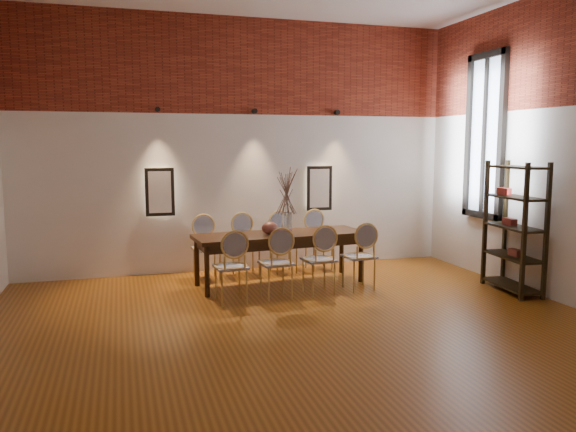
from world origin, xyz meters
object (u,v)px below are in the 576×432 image
object	(u,v)px
chair_near_d	(359,256)
bowl	(270,228)
dining_table	(280,259)
chair_far_b	(246,246)
chair_near_c	(319,259)
book	(276,231)
chair_far_a	(207,248)
chair_near_a	(231,267)
chair_far_d	(319,241)
chair_near_b	(276,263)
shelving_rack	(514,227)
vase	(287,223)
chair_far_c	(283,243)

from	to	relation	value
chair_near_d	bowl	size ratio (longest dim) A/B	3.92
dining_table	chair_far_b	xyz separation A→B (m)	(-0.36, 0.65, 0.09)
chair_near_c	book	distance (m)	0.92
chair_far_a	bowl	world-z (taller)	chair_far_a
chair_far_b	book	size ratio (longest dim) A/B	3.62
dining_table	chair_near_a	distance (m)	1.15
chair_near_c	chair_far_d	size ratio (longest dim) A/B	1.00
chair_near_b	bowl	size ratio (longest dim) A/B	3.92
shelving_rack	vase	bearing A→B (deg)	160.73
chair_near_c	chair_far_b	world-z (taller)	same
chair_near_d	chair_far_a	world-z (taller)	same
chair_far_a	bowl	bearing A→B (deg)	136.13
chair_near_c	chair_far_b	size ratio (longest dim) A/B	1.00
vase	book	xyz separation A→B (m)	(-0.14, 0.11, -0.14)
chair_far_c	chair_far_d	world-z (taller)	same
shelving_rack	dining_table	bearing A→B (deg)	161.64
chair_near_b	bowl	distance (m)	0.74
chair_near_d	shelving_rack	bearing A→B (deg)	-24.53
dining_table	chair_near_c	world-z (taller)	chair_near_c
chair_near_a	chair_far_a	bearing A→B (deg)	90.00
chair_far_d	vase	xyz separation A→B (m)	(-0.77, -0.74, 0.43)
dining_table	chair_near_d	bearing A→B (deg)	-36.13
chair_near_d	book	size ratio (longest dim) A/B	3.62
book	chair_far_a	bearing A→B (deg)	153.07
book	shelving_rack	world-z (taller)	shelving_rack
dining_table	shelving_rack	size ratio (longest dim) A/B	1.38
chair_far_b	chair_far_a	bearing A→B (deg)	-0.00
chair_near_c	chair_far_d	distance (m)	1.49
dining_table	chair_near_c	size ratio (longest dim) A/B	2.63
chair_far_d	chair_near_d	bearing A→B (deg)	90.00
chair_far_d	chair_far_b	bearing A→B (deg)	-0.00
chair_near_a	bowl	xyz separation A→B (m)	(0.71, 0.69, 0.37)
chair_near_d	book	xyz separation A→B (m)	(-1.01, 0.72, 0.30)
chair_near_a	bowl	distance (m)	1.05
chair_near_c	shelving_rack	size ratio (longest dim) A/B	0.52
chair_far_b	shelving_rack	size ratio (longest dim) A/B	0.52
chair_near_d	chair_far_d	world-z (taller)	same
vase	bowl	xyz separation A→B (m)	(-0.27, -0.07, -0.06)
chair_near_c	vase	size ratio (longest dim) A/B	3.13
chair_far_d	book	size ratio (longest dim) A/B	3.62
chair_far_c	bowl	world-z (taller)	chair_far_c
dining_table	shelving_rack	xyz separation A→B (m)	(2.97, -1.32, 0.53)
chair_near_d	vase	distance (m)	1.15
chair_near_a	book	xyz separation A→B (m)	(0.84, 0.87, 0.30)
chair_near_b	chair_near_d	distance (m)	1.24
book	shelving_rack	size ratio (longest dim) A/B	0.14
chair_far_a	chair_far_d	bearing A→B (deg)	180.00
chair_near_b	vase	world-z (taller)	vase
vase	chair_far_d	bearing A→B (deg)	44.03
dining_table	book	bearing A→B (deg)	101.32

